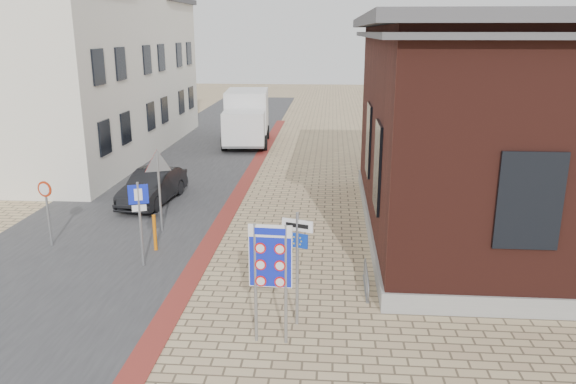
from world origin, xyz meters
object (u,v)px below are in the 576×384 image
(bollard, at_px, (155,233))
(parking_sign, at_px, (139,210))
(box_truck, at_px, (246,117))
(border_sign, at_px, (270,259))
(sedan, at_px, (153,187))
(essen_sign, at_px, (297,251))

(bollard, bearing_deg, parking_sign, -90.00)
(box_truck, distance_m, border_sign, 21.85)
(sedan, bearing_deg, bollard, -65.77)
(essen_sign, xyz_separation_m, parking_sign, (-4.50, 2.91, -0.11))
(essen_sign, relative_size, parking_sign, 1.08)
(border_sign, distance_m, bollard, 6.42)
(sedan, height_order, essen_sign, essen_sign)
(essen_sign, bearing_deg, border_sign, -103.04)
(border_sign, relative_size, essen_sign, 1.00)
(sedan, xyz_separation_m, essen_sign, (6.06, -8.84, 1.12))
(bollard, bearing_deg, border_sign, -50.50)
(border_sign, relative_size, bollard, 2.34)
(border_sign, xyz_separation_m, bollard, (-4.00, 4.85, -1.32))
(sedan, bearing_deg, box_truck, 87.27)
(essen_sign, distance_m, parking_sign, 5.36)
(parking_sign, bearing_deg, bollard, 69.79)
(sedan, xyz_separation_m, bollard, (1.56, -4.78, -0.08))
(box_truck, bearing_deg, sedan, -103.37)
(border_sign, xyz_separation_m, parking_sign, (-4.00, 3.70, -0.23))
(sedan, relative_size, bollard, 3.47)
(box_truck, height_order, bollard, box_truck)
(sedan, distance_m, bollard, 5.03)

